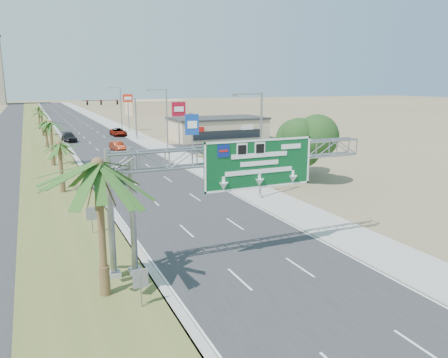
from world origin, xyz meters
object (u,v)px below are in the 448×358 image
car_left_lane (111,176)px  car_right_lane (118,132)px  pole_sign_red_near (179,111)px  car_far (69,137)px  pole_sign_red_far (128,101)px  signal_mast (125,115)px  pole_sign_blue (192,126)px  sign_gantry (233,164)px  car_mid_lane (118,146)px  palm_near (98,165)px  store_building (218,129)px

car_left_lane → car_right_lane: car_left_lane is taller
pole_sign_red_near → car_left_lane: bearing=-123.6°
car_far → pole_sign_red_near: pole_sign_red_near is taller
pole_sign_red_near → pole_sign_red_far: pole_sign_red_far is taller
signal_mast → car_right_lane: 8.24m
pole_sign_blue → pole_sign_red_far: 41.06m
sign_gantry → car_left_lane: size_ratio=3.47×
car_mid_lane → car_far: (-6.23, 15.29, 0.07)m
car_mid_lane → pole_sign_blue: (8.67, -11.79, 3.99)m
signal_mast → car_left_lane: bearing=-104.1°
car_right_lane → signal_mast: bearing=-91.0°
car_left_lane → pole_sign_blue: size_ratio=0.73×
car_right_lane → pole_sign_blue: (4.59, -32.71, 3.94)m
car_right_lane → pole_sign_blue: bearing=-84.7°
palm_near → car_far: (3.85, 65.52, -6.10)m
pole_sign_red_near → pole_sign_red_far: (-2.33, 29.59, 0.66)m
pole_sign_red_near → pole_sign_blue: bearing=-98.9°
sign_gantry → car_far: sign_gantry is taller
car_far → pole_sign_blue: 31.16m
sign_gantry → pole_sign_blue: size_ratio=2.52×
car_far → pole_sign_red_near: 23.50m
store_building → car_mid_lane: bearing=-159.8°
car_left_lane → car_far: size_ratio=0.85×
pole_sign_red_far → sign_gantry: bearing=-97.4°
car_mid_lane → car_right_lane: 21.31m
signal_mast → store_building: size_ratio=0.57×
car_left_lane → car_far: 39.23m
pole_sign_red_far → pole_sign_red_near: bearing=-85.5°
sign_gantry → car_mid_lane: sign_gantry is taller
pole_sign_blue → car_mid_lane: bearing=126.3°
signal_mast → car_mid_lane: 14.97m
car_right_lane → palm_near: bearing=-103.9°
sign_gantry → car_far: bearing=93.9°
palm_near → pole_sign_blue: palm_near is taller
signal_mast → pole_sign_red_far: 16.05m
car_right_lane → car_far: size_ratio=1.01×
car_mid_lane → pole_sign_red_far: (8.12, 29.21, 6.06)m
car_left_lane → pole_sign_red_near: size_ratio=0.61×
car_far → car_left_lane: bearing=-91.4°
store_building → car_right_lane: 21.55m
car_far → pole_sign_red_far: (14.35, 13.92, 5.99)m
sign_gantry → pole_sign_red_near: size_ratio=2.11×
car_left_lane → car_mid_lane: size_ratio=1.05×
signal_mast → car_right_lane: size_ratio=1.78×
store_building → pole_sign_red_near: bearing=-142.6°
signal_mast → pole_sign_blue: bearing=-80.3°
car_right_lane → sign_gantry: bearing=-97.6°
sign_gantry → palm_near: palm_near is taller
palm_near → car_right_lane: bearing=78.7°
car_right_lane → pole_sign_red_near: 22.87m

